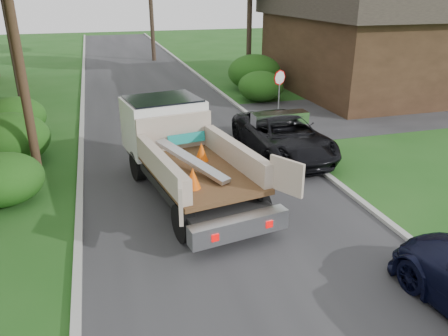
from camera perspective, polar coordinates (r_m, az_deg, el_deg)
name	(u,v)px	position (r m, az deg, el deg)	size (l,w,h in m)	color
ground	(231,220)	(12.36, 0.92, -6.86)	(120.00, 120.00, 0.00)	#1A4A15
road	(170,123)	(21.41, -7.05, 5.87)	(8.00, 90.00, 0.02)	#28282B
side_street	(395,110)	(25.30, 21.46, 7.06)	(16.00, 7.00, 0.02)	#28282B
curb_left	(82,129)	(21.17, -18.08, 4.88)	(0.20, 90.00, 0.12)	#9E9E99
curb_right	(250,115)	(22.38, 3.41, 6.88)	(0.20, 90.00, 0.12)	#9E9E99
stop_sign	(279,84)	(21.47, 7.24, 10.79)	(0.71, 0.32, 2.48)	slate
utility_pole	(12,19)	(15.46, -25.93, 17.08)	(2.42, 1.25, 10.00)	#382619
house_right	(366,39)	(29.35, 18.02, 15.75)	(9.72, 12.96, 6.20)	#332114
hedge_left_a	(4,179)	(14.61, -26.85, -1.32)	(2.34, 2.34, 1.53)	#153F0E
hedge_left_b	(10,139)	(17.85, -26.20, 3.44)	(2.86, 2.86, 1.87)	#153F0E
hedge_left_c	(15,117)	(21.25, -25.63, 6.06)	(2.60, 2.60, 1.70)	#153F0E
hedge_right_a	(261,86)	(25.51, 4.83, 10.60)	(2.60, 2.60, 1.70)	#153F0E
hedge_right_b	(254,72)	(28.46, 4.00, 12.38)	(3.38, 3.38, 2.21)	#153F0E
flatbed_truck	(177,143)	(14.11, -6.16, 3.23)	(3.99, 7.35, 2.65)	black
black_pickup	(283,135)	(17.07, 7.72, 4.25)	(2.58, 5.59, 1.55)	black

